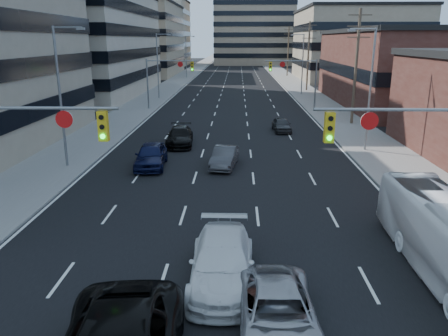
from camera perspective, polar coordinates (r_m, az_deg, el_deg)
road_surface at (r=137.79m, az=1.50°, el=13.02°), size 18.00×300.00×0.02m
sidewalk_left at (r=138.33m, az=-3.39°, el=13.03°), size 5.00×300.00×0.15m
sidewalk_right at (r=138.20m, az=6.40°, el=12.96°), size 5.00×300.00×0.15m
office_left_far at (r=110.37m, az=-11.65°, el=16.01°), size 20.00×30.00×16.00m
storefront_right_mid at (r=62.15m, az=24.24°, el=11.62°), size 20.00×30.00×9.00m
office_right_far at (r=98.57m, az=16.60°, el=15.08°), size 22.00×28.00×14.00m
bg_block_left at (r=150.34m, az=-9.67°, el=16.89°), size 24.00×24.00×20.00m
bg_block_right at (r=141.05m, az=15.10°, el=14.99°), size 22.00×22.00×12.00m
signal_near_left at (r=18.01m, az=-25.56°, el=2.44°), size 6.59×0.33×6.00m
signal_near_right at (r=17.34m, az=24.33°, el=2.10°), size 6.59×0.33×6.00m
signal_far_left at (r=53.36m, az=-7.52°, el=12.12°), size 6.09×0.33×6.00m
signal_far_right at (r=53.13m, az=9.44°, el=12.02°), size 6.09×0.33×6.00m
utility_pole_block at (r=45.07m, az=16.87°, el=12.68°), size 2.20×0.28×11.00m
utility_pole_midblock at (r=74.46m, az=10.94°, el=14.29°), size 2.20×0.28×11.00m
utility_pole_distant at (r=104.20m, az=8.36°, el=14.93°), size 2.20×0.28×11.00m
streetlight_left_near at (r=29.87m, az=-20.40°, el=9.40°), size 2.03×0.22×9.00m
streetlight_left_mid at (r=63.60m, az=-8.53°, el=13.43°), size 2.03×0.22×9.00m
streetlight_left_far at (r=98.23m, az=-4.87°, el=14.54°), size 2.03×0.22×9.00m
streetlight_right_near at (r=34.06m, az=18.36°, el=10.34°), size 2.03×0.22×9.00m
streetlight_right_far at (r=68.28m, az=10.11°, el=13.55°), size 2.03×0.22×9.00m
white_van at (r=15.47m, az=-0.25°, el=-12.14°), size 2.19×5.38×1.56m
silver_suv at (r=13.16m, az=7.06°, el=-18.41°), size 2.39×5.00×1.38m
sedan_blue at (r=29.38m, az=-9.51°, el=1.65°), size 2.19×4.82×1.61m
sedan_grey_center at (r=29.01m, az=0.08°, el=1.43°), size 1.97×4.24×1.35m
sedan_black_far at (r=35.29m, az=-5.79°, el=4.14°), size 2.38×5.12×1.45m
sedan_grey_right at (r=40.82m, az=7.53°, el=5.63°), size 1.71×3.81×1.27m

